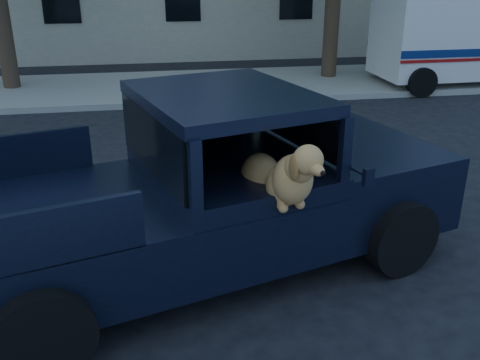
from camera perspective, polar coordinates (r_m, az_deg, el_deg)
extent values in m
plane|color=black|center=(6.62, -5.64, -8.10)|extent=(120.00, 120.00, 0.00)
cube|color=gray|center=(15.26, -8.45, 9.76)|extent=(60.00, 4.00, 0.15)
cylinder|color=#332619|center=(15.78, -24.26, 16.35)|extent=(0.44, 0.44, 4.40)
cylinder|color=#332619|center=(16.25, 9.87, 18.02)|extent=(0.44, 0.44, 4.40)
cube|color=black|center=(6.12, -3.88, -3.35)|extent=(6.14, 3.74, 0.73)
cube|color=black|center=(6.91, 11.88, 3.36)|extent=(2.21, 2.59, 0.18)
cube|color=black|center=(5.78, -1.66, 8.80)|extent=(2.24, 2.52, 0.13)
cube|color=black|center=(6.29, 5.85, 6.18)|extent=(0.81, 1.90, 0.62)
cube|color=black|center=(5.81, 2.49, -2.46)|extent=(0.75, 0.75, 0.42)
cube|color=black|center=(5.29, 13.53, 0.33)|extent=(0.12, 0.08, 0.18)
cube|color=silver|center=(16.70, 22.28, 11.33)|extent=(4.71, 2.18, 0.56)
cube|color=silver|center=(16.32, 21.49, 15.21)|extent=(3.82, 2.17, 1.67)
cube|color=navy|center=(15.50, 23.21, 12.35)|extent=(3.79, 0.08, 0.20)
cube|color=#9E0F0F|center=(15.53, 23.11, 11.71)|extent=(3.79, 0.08, 0.08)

